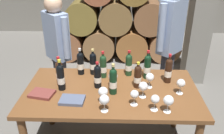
{
  "coord_description": "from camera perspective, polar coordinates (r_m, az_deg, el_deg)",
  "views": [
    {
      "loc": [
        0.07,
        -1.99,
        2.01
      ],
      "look_at": [
        0.0,
        0.2,
        0.91
      ],
      "focal_mm": 38.32,
      "sensor_mm": 36.0,
      "label": 1
    }
  ],
  "objects": [
    {
      "name": "wine_glass_0",
      "position": [
        2.33,
        16.11,
        -3.82
      ],
      "size": [
        0.08,
        0.08,
        0.15
      ],
      "color": "white",
      "rests_on": "dining_table"
    },
    {
      "name": "dining_table",
      "position": [
        2.41,
        -0.15,
        -7.29
      ],
      "size": [
        1.7,
        0.9,
        0.76
      ],
      "color": "brown",
      "rests_on": "ground_plane"
    },
    {
      "name": "wine_bottle_1",
      "position": [
        2.61,
        -7.53,
        0.94
      ],
      "size": [
        0.07,
        0.07,
        0.3
      ],
      "color": "black",
      "rests_on": "dining_table"
    },
    {
      "name": "taster_seated_left",
      "position": [
        3.02,
        -12.83,
        4.81
      ],
      "size": [
        0.37,
        0.38,
        1.54
      ],
      "color": "#383842",
      "rests_on": "ground_plane"
    },
    {
      "name": "wine_bottle_5",
      "position": [
        2.35,
        -3.46,
        -2.22
      ],
      "size": [
        0.07,
        0.07,
        0.27
      ],
      "color": "black",
      "rests_on": "dining_table"
    },
    {
      "name": "wine_bottle_0",
      "position": [
        2.53,
        8.42,
        0.14
      ],
      "size": [
        0.07,
        0.07,
        0.32
      ],
      "color": "black",
      "rests_on": "dining_table"
    },
    {
      "name": "wine_glass_7",
      "position": [
        2.21,
        7.46,
        -4.68
      ],
      "size": [
        0.09,
        0.09,
        0.16
      ],
      "color": "white",
      "rests_on": "dining_table"
    },
    {
      "name": "wine_glass_8",
      "position": [
        2.05,
        13.32,
        -7.84
      ],
      "size": [
        0.09,
        0.09,
        0.16
      ],
      "color": "white",
      "rests_on": "dining_table"
    },
    {
      "name": "sommelier_presenting",
      "position": [
        2.97,
        13.75,
        6.89
      ],
      "size": [
        0.36,
        0.39,
        1.72
      ],
      "color": "#383842",
      "rests_on": "ground_plane"
    },
    {
      "name": "barrel_stack",
      "position": [
        4.77,
        0.9,
        11.0
      ],
      "size": [
        2.49,
        0.9,
        1.69
      ],
      "color": "brown",
      "rests_on": "ground_plane"
    },
    {
      "name": "wine_bottle_9",
      "position": [
        2.36,
        6.15,
        -2.2
      ],
      "size": [
        0.07,
        0.07,
        0.27
      ],
      "color": "black",
      "rests_on": "dining_table"
    },
    {
      "name": "wine_glass_1",
      "position": [
        2.37,
        9.0,
        -2.52
      ],
      "size": [
        0.08,
        0.08,
        0.16
      ],
      "color": "white",
      "rests_on": "dining_table"
    },
    {
      "name": "wine_bottle_2",
      "position": [
        2.49,
        13.31,
        -0.76
      ],
      "size": [
        0.07,
        0.07,
        0.31
      ],
      "color": "black",
      "rests_on": "dining_table"
    },
    {
      "name": "wine_glass_4",
      "position": [
        2.06,
        10.24,
        -7.67
      ],
      "size": [
        0.08,
        0.08,
        0.15
      ],
      "color": "white",
      "rests_on": "dining_table"
    },
    {
      "name": "wine_bottle_4",
      "position": [
        2.6,
        -4.52,
        0.9
      ],
      "size": [
        0.07,
        0.07,
        0.29
      ],
      "color": "black",
      "rests_on": "dining_table"
    },
    {
      "name": "wine_glass_5",
      "position": [
        2.01,
        -1.85,
        -7.89
      ],
      "size": [
        0.09,
        0.09,
        0.16
      ],
      "color": "white",
      "rests_on": "dining_table"
    },
    {
      "name": "tasting_notebook",
      "position": [
        2.21,
        -9.47,
        -7.78
      ],
      "size": [
        0.23,
        0.17,
        0.03
      ],
      "primitive_type": "cube",
      "rotation": [
        0.0,
        0.0,
        -0.06
      ],
      "color": "#4C5670",
      "rests_on": "dining_table"
    },
    {
      "name": "wine_bottle_3",
      "position": [
        2.57,
        4.02,
        0.6
      ],
      "size": [
        0.07,
        0.07,
        0.29
      ],
      "color": "#19381E",
      "rests_on": "dining_table"
    },
    {
      "name": "wine_bottle_8",
      "position": [
        2.44,
        -12.39,
        -1.33
      ],
      "size": [
        0.07,
        0.07,
        0.3
      ],
      "color": "black",
      "rests_on": "dining_table"
    },
    {
      "name": "wine_bottle_6",
      "position": [
        2.53,
        -2.13,
        0.22
      ],
      "size": [
        0.07,
        0.07,
        0.3
      ],
      "color": "#19381E",
      "rests_on": "dining_table"
    },
    {
      "name": "wine_glass_3",
      "position": [
        2.35,
        0.25,
        -2.32
      ],
      "size": [
        0.09,
        0.09,
        0.16
      ],
      "color": "white",
      "rests_on": "dining_table"
    },
    {
      "name": "wine_bottle_10",
      "position": [
        2.24,
        0.27,
        -3.34
      ],
      "size": [
        0.07,
        0.07,
        0.31
      ],
      "color": "black",
      "rests_on": "dining_table"
    },
    {
      "name": "wine_glass_6",
      "position": [
        2.11,
        -2.14,
        -6.0
      ],
      "size": [
        0.09,
        0.09,
        0.16
      ],
      "color": "white",
      "rests_on": "dining_table"
    },
    {
      "name": "leather_ledger",
      "position": [
        2.36,
        -16.36,
        -6.14
      ],
      "size": [
        0.25,
        0.2,
        0.03
      ],
      "primitive_type": "cube",
      "rotation": [
        0.0,
        0.0,
        -0.21
      ],
      "color": "brown",
      "rests_on": "dining_table"
    },
    {
      "name": "wine_bottle_7",
      "position": [
        2.35,
        -12.14,
        -2.35
      ],
      "size": [
        0.07,
        0.07,
        0.32
      ],
      "color": "black",
      "rests_on": "dining_table"
    },
    {
      "name": "stone_pillar",
      "position": [
        3.87,
        21.0,
        14.36
      ],
      "size": [
        0.32,
        0.32,
        2.6
      ],
      "primitive_type": "cube",
      "color": "slate",
      "rests_on": "ground_plane"
    },
    {
      "name": "wine_glass_2",
      "position": [
        2.1,
        5.38,
        -6.61
      ],
      "size": [
        0.07,
        0.07,
        0.15
      ],
      "color": "white",
      "rests_on": "dining_table"
    }
  ]
}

